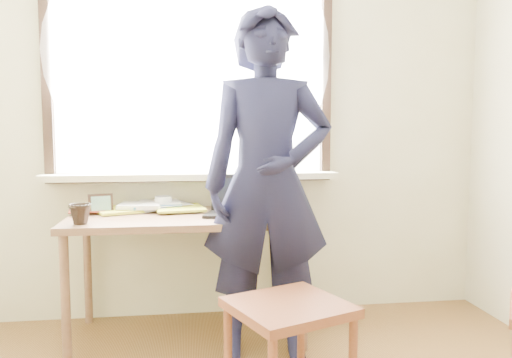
{
  "coord_description": "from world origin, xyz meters",
  "views": [
    {
      "loc": [
        -0.23,
        -1.28,
        1.21
      ],
      "look_at": [
        0.07,
        0.95,
        1.0
      ],
      "focal_mm": 35.0,
      "sensor_mm": 36.0,
      "label": 1
    }
  ],
  "objects": [
    {
      "name": "mug_dark",
      "position": [
        -0.79,
        1.41,
        0.78
      ],
      "size": [
        0.12,
        0.12,
        0.11
      ],
      "primitive_type": "imported",
      "rotation": [
        0.0,
        0.0,
        -0.04
      ],
      "color": "black",
      "rests_on": "desk"
    },
    {
      "name": "mouse",
      "position": [
        0.22,
        1.53,
        0.75
      ],
      "size": [
        0.1,
        0.07,
        0.04
      ],
      "primitive_type": "ellipsoid",
      "color": "black",
      "rests_on": "desk"
    },
    {
      "name": "book_a",
      "position": [
        -0.59,
        1.84,
        0.74
      ],
      "size": [
        0.24,
        0.31,
        0.03
      ],
      "primitive_type": "imported",
      "rotation": [
        0.0,
        0.0,
        0.13
      ],
      "color": "white",
      "rests_on": "desk"
    },
    {
      "name": "desk",
      "position": [
        -0.24,
        1.63,
        0.65
      ],
      "size": [
        1.36,
        0.68,
        0.73
      ],
      "color": "brown",
      "rests_on": "ground"
    },
    {
      "name": "work_chair",
      "position": [
        0.19,
        0.78,
        0.4
      ],
      "size": [
        0.6,
        0.59,
        0.47
      ],
      "color": "brown",
      "rests_on": "ground"
    },
    {
      "name": "laptop",
      "position": [
        0.05,
        1.6,
        0.78
      ],
      "size": [
        0.4,
        0.36,
        0.23
      ],
      "color": "black",
      "rests_on": "desk"
    },
    {
      "name": "mug_white",
      "position": [
        -0.38,
        1.84,
        0.77
      ],
      "size": [
        0.14,
        0.14,
        0.09
      ],
      "primitive_type": "imported",
      "rotation": [
        0.0,
        0.0,
        0.34
      ],
      "color": "white",
      "rests_on": "desk"
    },
    {
      "name": "person",
      "position": [
        0.19,
        1.32,
        0.93
      ],
      "size": [
        0.72,
        0.51,
        1.86
      ],
      "primitive_type": "imported",
      "rotation": [
        0.0,
        0.0,
        -0.09
      ],
      "color": "black",
      "rests_on": "ground"
    },
    {
      "name": "book_b",
      "position": [
        0.22,
        1.91,
        0.74
      ],
      "size": [
        0.27,
        0.27,
        0.02
      ],
      "primitive_type": "imported",
      "rotation": [
        0.0,
        0.0,
        -0.7
      ],
      "color": "white",
      "rests_on": "desk"
    },
    {
      "name": "picture_frame",
      "position": [
        -0.74,
        1.73,
        0.78
      ],
      "size": [
        0.14,
        0.05,
        0.11
      ],
      "color": "black",
      "rests_on": "desk"
    },
    {
      "name": "desk_clutter",
      "position": [
        -0.53,
        1.87,
        0.75
      ],
      "size": [
        0.69,
        0.47,
        0.04
      ],
      "color": "white",
      "rests_on": "desk"
    }
  ]
}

